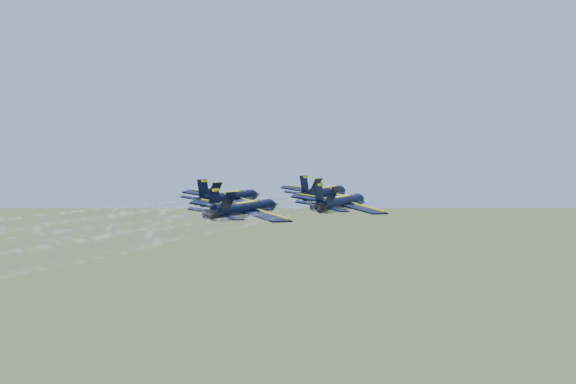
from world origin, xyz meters
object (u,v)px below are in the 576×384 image
(jet_right, at_px, (341,203))
(jet_slot, at_px, (245,209))
(jet_left, at_px, (230,198))
(jet_lead, at_px, (325,193))

(jet_right, bearing_deg, jet_slot, -121.79)
(jet_left, bearing_deg, jet_slot, -52.70)
(jet_left, xyz_separation_m, jet_right, (17.22, -2.25, 0.00))
(jet_lead, bearing_deg, jet_right, -58.45)
(jet_lead, bearing_deg, jet_left, -124.20)
(jet_right, xyz_separation_m, jet_slot, (-10.03, -11.41, 0.00))
(jet_lead, height_order, jet_left, same)
(jet_right, distance_m, jet_slot, 15.19)
(jet_right, bearing_deg, jet_left, -177.91)
(jet_left, bearing_deg, jet_lead, 55.80)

